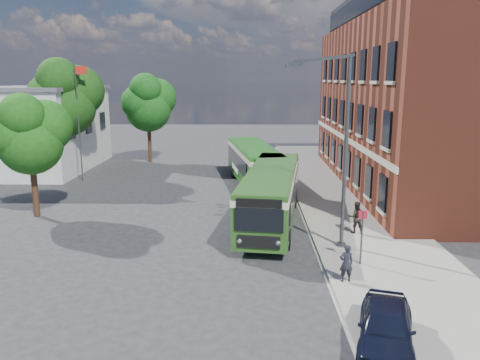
{
  "coord_description": "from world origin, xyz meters",
  "views": [
    {
      "loc": [
        0.79,
        -23.22,
        7.95
      ],
      "look_at": [
        0.27,
        3.29,
        2.2
      ],
      "focal_mm": 35.0,
      "sensor_mm": 36.0,
      "label": 1
    }
  ],
  "objects_px": {
    "bus_rear": "(254,161)",
    "parked_car": "(386,327)",
    "street_lamp": "(338,150)",
    "bus_front": "(271,190)"
  },
  "relations": [
    {
      "from": "street_lamp",
      "to": "parked_car",
      "type": "bearing_deg",
      "value": -90.02
    },
    {
      "from": "bus_rear",
      "to": "parked_car",
      "type": "distance_m",
      "value": 22.7
    },
    {
      "from": "parked_car",
      "to": "street_lamp",
      "type": "bearing_deg",
      "value": 105.92
    },
    {
      "from": "street_lamp",
      "to": "parked_car",
      "type": "xyz_separation_m",
      "value": [
        -0.0,
        -8.64,
        -3.97
      ]
    },
    {
      "from": "parked_car",
      "to": "bus_rear",
      "type": "bearing_deg",
      "value": 115.27
    },
    {
      "from": "bus_front",
      "to": "bus_rear",
      "type": "bearing_deg",
      "value": 95.39
    },
    {
      "from": "street_lamp",
      "to": "bus_rear",
      "type": "distance_m",
      "value": 14.53
    },
    {
      "from": "bus_front",
      "to": "parked_car",
      "type": "xyz_separation_m",
      "value": [
        2.79,
        -12.89,
        -1.01
      ]
    },
    {
      "from": "bus_rear",
      "to": "street_lamp",
      "type": "bearing_deg",
      "value": -75.0
    },
    {
      "from": "bus_rear",
      "to": "parked_car",
      "type": "height_order",
      "value": "bus_rear"
    }
  ]
}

